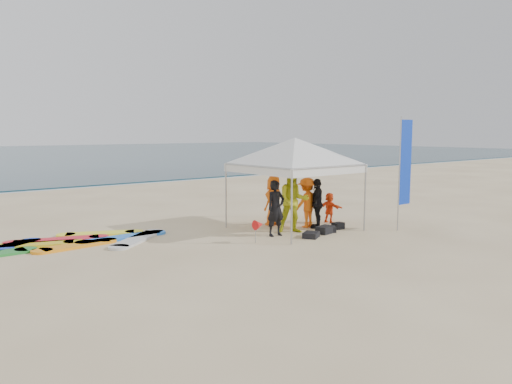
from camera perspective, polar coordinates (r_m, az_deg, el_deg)
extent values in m
plane|color=beige|center=(12.94, 3.66, -6.72)|extent=(120.00, 120.00, 0.00)
cube|color=silver|center=(28.92, -21.39, 0.41)|extent=(160.00, 1.20, 0.01)
imported|color=black|center=(14.59, 2.28, -1.87)|extent=(0.62, 0.43, 1.64)
imported|color=gold|center=(15.06, 4.28, -0.99)|extent=(1.20, 1.13, 1.96)
imported|color=orange|center=(16.00, 5.84, -1.20)|extent=(1.05, 0.63, 1.59)
imported|color=black|center=(15.90, 7.01, -1.30)|extent=(0.97, 0.85, 1.58)
imported|color=orange|center=(16.32, 2.03, -0.97)|extent=(0.91, 0.73, 1.61)
imported|color=#EF4615|center=(16.90, 8.39, -1.79)|extent=(0.30, 0.94, 1.02)
cylinder|color=#A5A5A8|center=(15.84, -3.45, -0.44)|extent=(0.05, 0.05, 2.04)
cylinder|color=#A5A5A8|center=(17.77, 4.65, 0.36)|extent=(0.05, 0.05, 2.04)
cylinder|color=#A5A5A8|center=(13.47, 4.10, -1.74)|extent=(0.05, 0.05, 2.04)
cylinder|color=#A5A5A8|center=(15.70, 12.35, -0.65)|extent=(0.05, 0.05, 2.04)
cube|color=white|center=(14.45, 8.60, 2.39)|extent=(3.17, 0.02, 0.24)
cube|color=white|center=(16.68, 0.84, 3.06)|extent=(3.17, 0.02, 0.24)
cube|color=white|center=(14.53, 0.02, 2.49)|extent=(0.02, 3.17, 0.24)
cube|color=white|center=(16.61, 8.32, 2.97)|extent=(0.02, 3.17, 0.24)
pyramid|color=white|center=(15.49, 4.48, 6.22)|extent=(4.34, 4.34, 0.82)
cylinder|color=#A5A5A8|center=(15.84, 16.06, 1.97)|extent=(0.04, 0.04, 3.51)
cube|color=#0C32C2|center=(16.06, 16.72, 3.27)|extent=(0.55, 0.03, 2.61)
cylinder|color=#A5A5A8|center=(13.73, -0.05, -4.63)|extent=(0.02, 0.02, 0.60)
cone|color=red|center=(13.76, 0.34, -3.76)|extent=(0.28, 0.28, 0.28)
cube|color=black|center=(15.20, 7.90, -4.29)|extent=(0.62, 0.47, 0.22)
cube|color=black|center=(15.35, 8.18, -4.26)|extent=(0.55, 0.48, 0.18)
cube|color=black|center=(14.55, 6.32, -4.89)|extent=(0.63, 0.60, 0.16)
cube|color=black|center=(15.94, 9.36, -3.83)|extent=(0.36, 0.26, 0.20)
cube|color=yellow|center=(15.54, -17.35, -4.58)|extent=(1.99, 1.32, 0.07)
cube|color=blue|center=(14.82, -15.03, -5.05)|extent=(2.19, 0.58, 0.07)
cube|color=red|center=(15.05, -21.80, -5.13)|extent=(2.29, 1.22, 0.07)
cube|color=orange|center=(14.14, -19.91, -5.80)|extent=(1.81, 0.69, 0.07)
cube|color=beige|center=(14.51, -13.38, -5.25)|extent=(2.01, 1.72, 0.07)
cube|color=gold|center=(14.69, -24.20, -5.53)|extent=(2.13, 1.27, 0.07)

